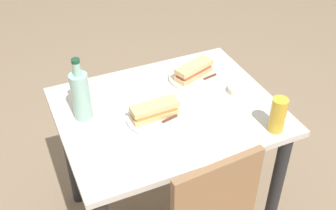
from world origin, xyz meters
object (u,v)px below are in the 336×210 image
(knife_near, at_px, (204,79))
(plate_far, at_px, (155,118))
(dining_table, at_px, (168,132))
(knife_far, at_px, (162,122))
(beer_glass, at_px, (278,115))
(olive_bowl, at_px, (236,90))
(baguette_sandwich_near, at_px, (194,70))
(water_bottle, at_px, (81,95))
(baguette_sandwich_far, at_px, (155,110))
(plate_near, at_px, (193,77))

(knife_near, bearing_deg, plate_far, 26.98)
(dining_table, distance_m, knife_far, 0.20)
(plate_far, relative_size, knife_far, 1.39)
(dining_table, relative_size, beer_glass, 6.14)
(knife_far, height_order, olive_bowl, olive_bowl)
(baguette_sandwich_near, distance_m, water_bottle, 0.58)
(plate_far, bearing_deg, baguette_sandwich_far, -90.00)
(plate_near, height_order, plate_far, same)
(plate_far, height_order, baguette_sandwich_far, baguette_sandwich_far)
(olive_bowl, bearing_deg, beer_glass, 91.79)
(baguette_sandwich_far, relative_size, water_bottle, 0.71)
(water_bottle, distance_m, olive_bowl, 0.72)
(knife_near, bearing_deg, water_bottle, 2.19)
(water_bottle, relative_size, beer_glass, 1.86)
(baguette_sandwich_near, relative_size, knife_far, 1.20)
(plate_far, xyz_separation_m, olive_bowl, (-0.43, -0.03, 0.01))
(knife_near, distance_m, olive_bowl, 0.17)
(plate_near, relative_size, water_bottle, 0.84)
(plate_near, relative_size, plate_far, 1.00)
(beer_glass, bearing_deg, baguette_sandwich_far, -31.46)
(water_bottle, height_order, beer_glass, water_bottle)
(baguette_sandwich_near, relative_size, knife_near, 1.20)
(knife_near, relative_size, knife_far, 1.00)
(plate_far, bearing_deg, baguette_sandwich_near, -143.91)
(plate_far, distance_m, beer_glass, 0.52)
(knife_near, height_order, water_bottle, water_bottle)
(plate_near, xyz_separation_m, baguette_sandwich_far, (0.30, 0.22, 0.04))
(knife_near, xyz_separation_m, baguette_sandwich_far, (0.33, 0.17, 0.03))
(baguette_sandwich_far, xyz_separation_m, olive_bowl, (-0.43, -0.03, -0.03))
(plate_near, distance_m, water_bottle, 0.59)
(knife_near, xyz_separation_m, plate_far, (0.33, 0.17, -0.01))
(dining_table, bearing_deg, baguette_sandwich_near, -141.43)
(plate_near, relative_size, baguette_sandwich_near, 1.15)
(baguette_sandwich_near, bearing_deg, knife_near, 120.53)
(olive_bowl, bearing_deg, baguette_sandwich_near, -54.42)
(baguette_sandwich_far, distance_m, olive_bowl, 0.43)
(water_bottle, bearing_deg, olive_bowl, 170.94)
(baguette_sandwich_near, relative_size, baguette_sandwich_far, 1.02)
(knife_near, bearing_deg, knife_far, 34.97)
(baguette_sandwich_far, height_order, water_bottle, water_bottle)
(plate_near, distance_m, plate_far, 0.37)
(plate_near, height_order, baguette_sandwich_far, baguette_sandwich_far)
(plate_near, bearing_deg, water_bottle, 7.28)
(knife_near, distance_m, knife_far, 0.38)
(water_bottle, bearing_deg, baguette_sandwich_far, 152.68)
(plate_far, relative_size, olive_bowl, 3.07)
(baguette_sandwich_near, bearing_deg, baguette_sandwich_far, 36.09)
(knife_far, bearing_deg, beer_glass, 153.16)
(baguette_sandwich_near, xyz_separation_m, olive_bowl, (-0.13, 0.19, -0.03))
(water_bottle, bearing_deg, beer_glass, 150.10)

